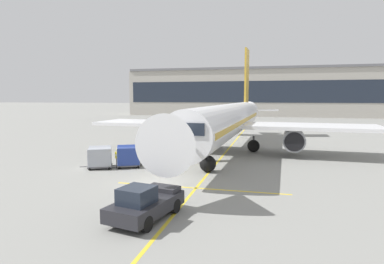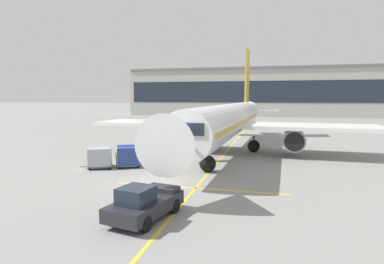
% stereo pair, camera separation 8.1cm
% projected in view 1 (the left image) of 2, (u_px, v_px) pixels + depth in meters
% --- Properties ---
extents(ground_plane, '(600.00, 600.00, 0.00)m').
position_uv_depth(ground_plane, '(154.00, 183.00, 23.05)').
color(ground_plane, gray).
extents(parked_airplane, '(31.10, 40.41, 13.63)m').
position_uv_depth(parked_airplane, '(229.00, 121.00, 35.65)').
color(parked_airplane, white).
rests_on(parked_airplane, ground).
extents(belt_loader, '(5.05, 3.60, 3.45)m').
position_uv_depth(belt_loader, '(168.00, 153.00, 30.19)').
color(belt_loader, gold).
rests_on(belt_loader, ground).
extents(baggage_cart_lead, '(2.80, 2.31, 1.91)m').
position_uv_depth(baggage_cart_lead, '(128.00, 156.00, 28.27)').
color(baggage_cart_lead, '#515156').
rests_on(baggage_cart_lead, ground).
extents(baggage_cart_second, '(2.80, 2.31, 1.91)m').
position_uv_depth(baggage_cart_second, '(100.00, 157.00, 27.72)').
color(baggage_cart_second, '#515156').
rests_on(baggage_cart_second, ground).
extents(pushback_tug, '(2.97, 4.74, 1.83)m').
position_uv_depth(pushback_tug, '(145.00, 203.00, 16.13)').
color(pushback_tug, '#232328').
rests_on(pushback_tug, ground).
extents(ground_crew_by_loader, '(0.53, 0.37, 1.74)m').
position_uv_depth(ground_crew_by_loader, '(118.00, 157.00, 27.77)').
color(ground_crew_by_loader, black).
rests_on(ground_crew_by_loader, ground).
extents(ground_crew_by_carts, '(0.35, 0.55, 1.74)m').
position_uv_depth(ground_crew_by_carts, '(177.00, 153.00, 29.66)').
color(ground_crew_by_carts, '#514C42').
rests_on(ground_crew_by_carts, ground).
extents(ground_crew_marshaller, '(0.50, 0.40, 1.74)m').
position_uv_depth(ground_crew_marshaller, '(140.00, 155.00, 28.83)').
color(ground_crew_marshaller, black).
rests_on(ground_crew_marshaller, ground).
extents(safety_cone_engine_keepout, '(0.61, 0.61, 0.69)m').
position_uv_depth(safety_cone_engine_keepout, '(174.00, 148.00, 36.64)').
color(safety_cone_engine_keepout, black).
rests_on(safety_cone_engine_keepout, ground).
extents(safety_cone_wingtip, '(0.55, 0.55, 0.63)m').
position_uv_depth(safety_cone_wingtip, '(173.00, 148.00, 37.31)').
color(safety_cone_wingtip, black).
rests_on(safety_cone_wingtip, ground).
extents(safety_cone_nose_mark, '(0.53, 0.53, 0.61)m').
position_uv_depth(safety_cone_nose_mark, '(179.00, 149.00, 36.15)').
color(safety_cone_nose_mark, black).
rests_on(safety_cone_nose_mark, ground).
extents(apron_guidance_line_lead_in, '(0.20, 110.00, 0.01)m').
position_uv_depth(apron_guidance_line_lead_in, '(225.00, 153.00, 35.39)').
color(apron_guidance_line_lead_in, yellow).
rests_on(apron_guidance_line_lead_in, ground).
extents(apron_guidance_line_stop_bar, '(12.00, 0.20, 0.01)m').
position_uv_depth(apron_guidance_line_stop_bar, '(200.00, 188.00, 21.68)').
color(apron_guidance_line_stop_bar, yellow).
rests_on(apron_guidance_line_stop_bar, ground).
extents(terminal_building, '(91.98, 15.44, 15.59)m').
position_uv_depth(terminal_building, '(268.00, 92.00, 106.01)').
color(terminal_building, '#A8A399').
rests_on(terminal_building, ground).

